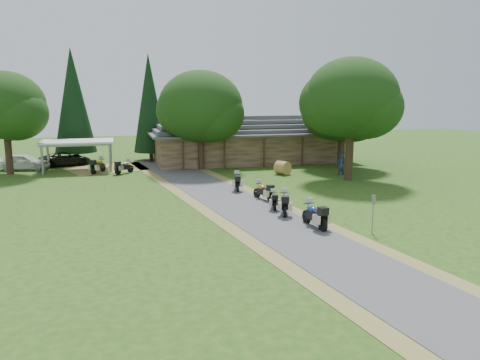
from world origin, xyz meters
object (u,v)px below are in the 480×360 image
object	(u,v)px
motorcycle_row_c	(274,199)
motorcycle_carport_a	(98,165)
motorcycle_row_d	(264,190)
hay_bale	(283,168)
motorcycle_carport_b	(124,166)
carport	(78,155)
motorcycle_row_a	(315,214)
car_white_sedan	(24,160)
car_dark_suv	(65,156)
motorcycle_row_e	(237,181)
motorcycle_row_b	(285,202)
lodge	(251,138)

from	to	relation	value
motorcycle_row_c	motorcycle_carport_a	world-z (taller)	motorcycle_carport_a
motorcycle_row_d	hay_bale	size ratio (longest dim) A/B	1.55
motorcycle_carport_b	carport	bearing A→B (deg)	100.50
carport	motorcycle_row_a	distance (m)	27.20
hay_bale	carport	bearing A→B (deg)	157.55
car_white_sedan	motorcycle_row_c	size ratio (longest dim) A/B	3.44
hay_bale	motorcycle_row_c	bearing A→B (deg)	-113.02
car_white_sedan	motorcycle_row_d	size ratio (longest dim) A/B	3.14
car_dark_suv	motorcycle_row_d	world-z (taller)	car_dark_suv
motorcycle_row_c	motorcycle_row_e	distance (m)	6.24
car_dark_suv	motorcycle_carport_b	world-z (taller)	car_dark_suv
motorcycle_row_a	motorcycle_row_b	size ratio (longest dim) A/B	1.02
motorcycle_row_e	car_white_sedan	bearing A→B (deg)	61.26
carport	motorcycle_carport_a	distance (m)	2.85
car_white_sedan	motorcycle_row_e	size ratio (longest dim) A/B	2.95
motorcycle_row_a	motorcycle_row_d	bearing A→B (deg)	-1.83
car_dark_suv	motorcycle_carport_b	bearing A→B (deg)	-158.10
lodge	motorcycle_carport_b	size ratio (longest dim) A/B	11.04
motorcycle_row_e	motorcycle_carport_b	distance (m)	12.65
motorcycle_row_d	motorcycle_row_e	distance (m)	3.72
motorcycle_row_d	motorcycle_row_e	size ratio (longest dim) A/B	0.94
car_dark_suv	motorcycle_carport_b	size ratio (longest dim) A/B	2.73
motorcycle_carport_b	hay_bale	size ratio (longest dim) A/B	1.62
motorcycle_carport_a	motorcycle_carport_b	distance (m)	2.46
motorcycle_row_e	hay_bale	bearing A→B (deg)	-33.71
car_dark_suv	hay_bale	world-z (taller)	car_dark_suv
motorcycle_row_c	car_white_sedan	bearing A→B (deg)	54.27
car_white_sedan	motorcycle_row_b	world-z (taller)	car_white_sedan
motorcycle_carport_a	hay_bale	distance (m)	16.73
motorcycle_row_a	hay_bale	bearing A→B (deg)	-20.73
motorcycle_row_d	motorcycle_carport_b	world-z (taller)	motorcycle_carport_b
motorcycle_row_e	motorcycle_carport_b	world-z (taller)	motorcycle_row_e
motorcycle_row_c	motorcycle_carport_a	size ratio (longest dim) A/B	0.79
carport	motorcycle_row_d	size ratio (longest dim) A/B	3.49
carport	motorcycle_carport_b	bearing A→B (deg)	-36.10
car_dark_suv	motorcycle_row_b	distance (m)	27.96
motorcycle_carport_b	hay_bale	distance (m)	14.28
lodge	motorcycle_row_b	world-z (taller)	lodge
lodge	car_dark_suv	bearing A→B (deg)	174.60
motorcycle_row_d	motorcycle_row_e	world-z (taller)	motorcycle_row_e
car_white_sedan	car_dark_suv	distance (m)	3.97
motorcycle_carport_a	car_dark_suv	bearing A→B (deg)	58.87
lodge	carport	size ratio (longest dim) A/B	3.31
motorcycle_row_e	motorcycle_row_c	bearing A→B (deg)	-161.71
carport	motorcycle_row_b	world-z (taller)	carport
car_dark_suv	motorcycle_row_b	world-z (taller)	car_dark_suv
motorcycle_row_e	motorcycle_carport_a	size ratio (longest dim) A/B	0.92
motorcycle_row_a	motorcycle_row_e	size ratio (longest dim) A/B	1.09
motorcycle_row_b	motorcycle_carport_b	bearing A→B (deg)	44.96
car_dark_suv	motorcycle_carport_a	size ratio (longest dim) A/B	2.48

